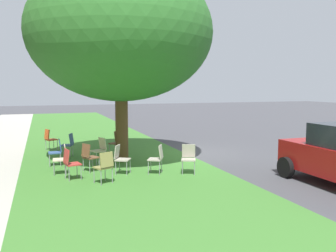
% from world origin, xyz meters
% --- Properties ---
extents(ground, '(80.00, 80.00, 0.00)m').
position_xyz_m(ground, '(0.00, 0.00, 0.00)').
color(ground, '#424247').
extents(grass_verge, '(48.00, 6.00, 0.01)m').
position_xyz_m(grass_verge, '(0.00, 3.20, 0.00)').
color(grass_verge, '#3D752D').
rests_on(grass_verge, ground).
extents(street_tree, '(6.27, 6.27, 6.74)m').
position_xyz_m(street_tree, '(-0.37, 2.86, 4.42)').
color(street_tree, brown).
rests_on(street_tree, ground).
extents(chair_0, '(0.42, 0.42, 0.88)m').
position_xyz_m(chair_0, '(-0.36, 5.05, 0.52)').
color(chair_0, '#335184').
rests_on(chair_0, ground).
extents(chair_1, '(0.55, 0.55, 0.88)m').
position_xyz_m(chair_1, '(-3.15, 3.95, 0.52)').
color(chair_1, olive).
rests_on(chair_1, ground).
extents(chair_2, '(0.55, 0.56, 0.88)m').
position_xyz_m(chair_2, '(-1.62, 4.17, 0.52)').
color(chair_2, brown).
rests_on(chair_2, ground).
extents(chair_3, '(0.44, 0.44, 0.88)m').
position_xyz_m(chair_3, '(-1.61, 4.96, 0.52)').
color(chair_3, beige).
rests_on(chair_3, ground).
extents(chair_4, '(0.57, 0.57, 0.88)m').
position_xyz_m(chair_4, '(-2.21, 3.31, 0.52)').
color(chair_4, '#ADA393').
rests_on(chair_4, ground).
extents(chair_5, '(0.54, 0.54, 0.88)m').
position_xyz_m(chair_5, '(2.72, 5.21, 0.52)').
color(chair_5, '#C64C1E').
rests_on(chair_5, ground).
extents(chair_6, '(0.58, 0.59, 0.88)m').
position_xyz_m(chair_6, '(0.93, 2.78, 0.52)').
color(chair_6, brown).
rests_on(chair_6, ground).
extents(chair_7, '(0.50, 0.50, 0.88)m').
position_xyz_m(chair_7, '(-2.40, 4.78, 0.52)').
color(chair_7, '#B7332D').
rests_on(chair_7, ground).
extents(chair_8, '(0.53, 0.54, 0.88)m').
position_xyz_m(chair_8, '(1.05, 4.57, 0.52)').
color(chair_8, '#335184').
rests_on(chair_8, ground).
extents(chair_9, '(0.54, 0.55, 0.88)m').
position_xyz_m(chair_9, '(-0.50, 3.66, 0.52)').
color(chair_9, beige).
rests_on(chair_9, ground).
extents(chair_10, '(0.56, 0.57, 0.88)m').
position_xyz_m(chair_10, '(-2.57, 2.26, 0.52)').
color(chair_10, '#ADA393').
rests_on(chair_10, ground).
extents(chair_11, '(0.55, 0.54, 0.88)m').
position_xyz_m(chair_11, '(-2.84, 1.36, 0.52)').
color(chair_11, '#ADA393').
rests_on(chair_11, ground).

